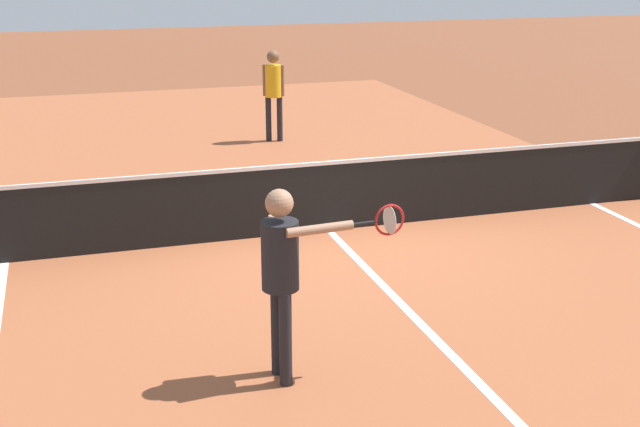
% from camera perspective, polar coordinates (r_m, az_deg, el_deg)
% --- Properties ---
extents(ground_plane, '(60.00, 60.00, 0.00)m').
position_cam_1_polar(ground_plane, '(11.21, 0.60, -1.16)').
color(ground_plane, brown).
extents(court_surface_inbounds, '(10.62, 24.40, 0.00)m').
position_cam_1_polar(court_surface_inbounds, '(11.21, 0.60, -1.15)').
color(court_surface_inbounds, '#9E5433').
rests_on(court_surface_inbounds, ground_plane).
extents(line_center_service, '(0.10, 6.40, 0.01)m').
position_cam_1_polar(line_center_service, '(8.45, 7.29, -7.88)').
color(line_center_service, white).
rests_on(line_center_service, ground_plane).
extents(net, '(10.15, 0.09, 1.07)m').
position_cam_1_polar(net, '(11.06, 0.60, 1.26)').
color(net, '#33383D').
rests_on(net, ground_plane).
extents(player_near, '(1.25, 0.43, 1.74)m').
position_cam_1_polar(player_near, '(7.06, -2.50, -3.40)').
color(player_near, black).
rests_on(player_near, ground_plane).
extents(player_far, '(0.39, 0.32, 1.76)m').
position_cam_1_polar(player_far, '(16.24, -3.19, 8.73)').
color(player_far, black).
rests_on(player_far, ground_plane).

